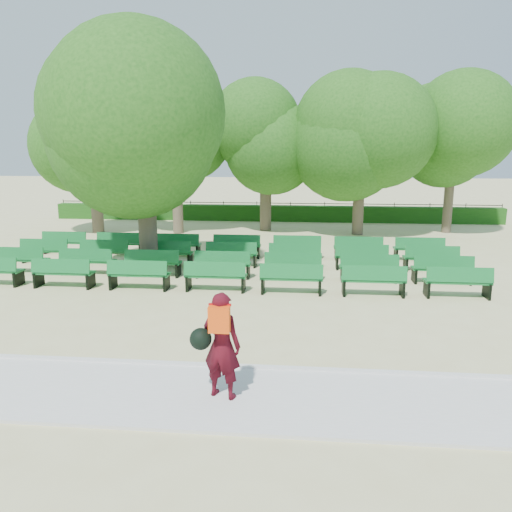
{
  "coord_description": "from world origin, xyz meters",
  "views": [
    {
      "loc": [
        1.81,
        -15.04,
        4.13
      ],
      "look_at": [
        0.45,
        -1.0,
        1.1
      ],
      "focal_mm": 35.0,
      "sensor_mm": 36.0,
      "label": 1
    }
  ],
  "objects": [
    {
      "name": "ground",
      "position": [
        0.0,
        0.0,
        0.0
      ],
      "size": [
        120.0,
        120.0,
        0.0
      ],
      "primitive_type": "plane",
      "color": "#CBC486"
    },
    {
      "name": "curb",
      "position": [
        0.0,
        -6.25,
        0.05
      ],
      "size": [
        30.0,
        0.12,
        0.1
      ],
      "primitive_type": "cube",
      "color": "silver",
      "rests_on": "ground"
    },
    {
      "name": "tree_among",
      "position": [
        -3.53,
        1.47,
        4.96
      ],
      "size": [
        5.61,
        5.61,
        7.51
      ],
      "color": "brown",
      "rests_on": "ground"
    },
    {
      "name": "hedge",
      "position": [
        0.0,
        14.0,
        0.45
      ],
      "size": [
        26.0,
        0.7,
        0.9
      ],
      "primitive_type": "cube",
      "color": "#1D5114",
      "rests_on": "ground"
    },
    {
      "name": "paving",
      "position": [
        0.0,
        -7.4,
        0.03
      ],
      "size": [
        30.0,
        2.2,
        0.06
      ],
      "primitive_type": "cube",
      "color": "silver",
      "rests_on": "ground"
    },
    {
      "name": "person",
      "position": [
        0.48,
        -7.43,
        1.0
      ],
      "size": [
        0.9,
        0.61,
        1.82
      ],
      "rotation": [
        0.0,
        0.0,
        2.85
      ],
      "color": "#410912",
      "rests_on": "ground"
    },
    {
      "name": "fence",
      "position": [
        0.0,
        14.4,
        0.0
      ],
      "size": [
        26.0,
        0.1,
        1.02
      ],
      "primitive_type": null,
      "color": "black",
      "rests_on": "ground"
    },
    {
      "name": "bench_array",
      "position": [
        -0.79,
        1.47,
        0.09
      ],
      "size": [
        1.84,
        0.63,
        1.15
      ],
      "rotation": [
        0.0,
        0.0,
        0.04
      ],
      "color": "#126A2C",
      "rests_on": "ground"
    },
    {
      "name": "tree_line",
      "position": [
        0.0,
        10.0,
        0.0
      ],
      "size": [
        21.8,
        6.8,
        7.04
      ],
      "primitive_type": null,
      "color": "#296019",
      "rests_on": "ground"
    }
  ]
}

